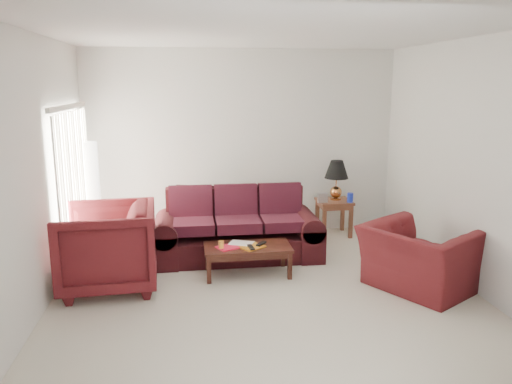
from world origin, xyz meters
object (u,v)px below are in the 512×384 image
sofa (237,225)px  end_table (334,217)px  armchair_right (419,258)px  coffee_table (248,260)px  floor_lamp (92,195)px  armchair_left (107,247)px

sofa → end_table: bearing=28.1°
sofa → armchair_right: (2.06, -1.42, -0.09)m
coffee_table → floor_lamp: bearing=138.1°
sofa → armchair_right: size_ratio=1.97×
armchair_right → coffee_table: size_ratio=1.07×
floor_lamp → coffee_table: (2.17, -1.40, -0.63)m
end_table → coffee_table: end_table is taller
end_table → armchair_left: 3.79m
armchair_left → coffee_table: (1.73, 0.20, -0.32)m
armchair_left → coffee_table: armchair_left is taller
sofa → coffee_table: 0.74m
floor_lamp → armchair_right: 4.71m
sofa → armchair_left: (-1.67, -0.88, 0.04)m
floor_lamp → coffee_table: bearing=-32.9°
floor_lamp → armchair_left: size_ratio=1.44×
armchair_left → coffee_table: size_ratio=1.02×
floor_lamp → armchair_left: (0.44, -1.61, -0.30)m
sofa → end_table: sofa is taller
coffee_table → armchair_right: bearing=-29.4°
end_table → armchair_right: armchair_right is taller
sofa → armchair_left: size_ratio=2.07×
end_table → coffee_table: size_ratio=0.52×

